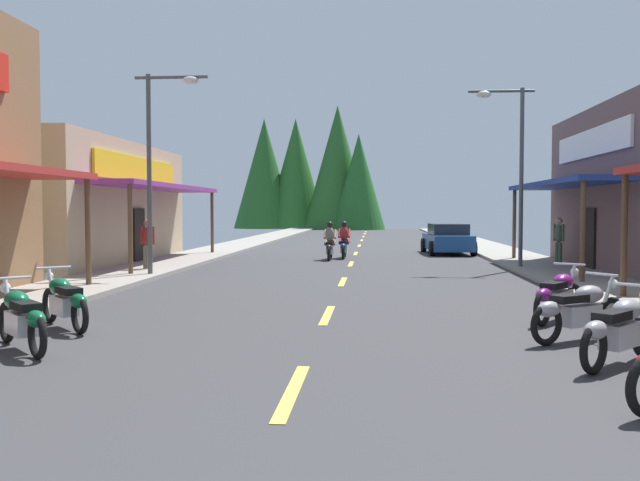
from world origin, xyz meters
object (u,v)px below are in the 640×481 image
Objects in this scene: motorcycle_parked_right_3 at (619,329)px; motorcycle_parked_right_5 at (558,295)px; motorcycle_parked_right_4 at (579,310)px; pedestrian_browsing at (147,242)px; streetlamp_left at (160,145)px; motorcycle_parked_left_3 at (21,317)px; motorcycle_parked_left_4 at (64,300)px; parked_car_curbside at (448,239)px; rider_cruising_trailing at (344,243)px; rider_cruising_lead at (330,244)px; pedestrian_waiting at (559,238)px; streetlamp_right at (511,151)px.

motorcycle_parked_right_3 is 0.92× the size of motorcycle_parked_right_5.
motorcycle_parked_right_4 is 15.22m from pedestrian_browsing.
motorcycle_parked_right_3 is (9.61, -10.90, -3.49)m from streetlamp_left.
motorcycle_parked_left_3 is 12.57m from pedestrian_browsing.
pedestrian_browsing reaches higher than motorcycle_parked_left_4.
motorcycle_parked_right_4 is at bearing 176.30° from parked_car_curbside.
rider_cruising_lead is at bearing 150.70° from rider_cruising_trailing.
rider_cruising_lead is 1.20× the size of pedestrian_waiting.
motorcycle_parked_left_4 is (-8.48, 0.42, 0.00)m from motorcycle_parked_right_4.
rider_cruising_lead is (4.56, 7.72, -3.33)m from streetlamp_left.
motorcycle_parked_left_3 is 1.85m from motorcycle_parked_left_4.
parked_car_curbside is at bearing -64.49° from motorcycle_parked_left_3.
motorcycle_parked_right_3 is at bearing -123.93° from motorcycle_parked_right_4.
motorcycle_parked_left_3 is at bearing 154.88° from motorcycle_parked_right_4.
motorcycle_parked_right_4 is at bearing -136.65° from motorcycle_parked_left_4.
pedestrian_browsing is at bearing -9.40° from pedestrian_waiting.
motorcycle_parked_right_4 is at bearing -96.29° from streetlamp_right.
streetlamp_left is 15.75m from parked_car_curbside.
streetlamp_right is at bearing -174.62° from parked_car_curbside.
pedestrian_waiting reaches higher than rider_cruising_trailing.
streetlamp_right is 8.99m from parked_car_curbside.
streetlamp_left is at bearing 88.88° from motorcycle_parked_right_5.
parked_car_curbside is at bearing 50.72° from streetlamp_left.
streetlamp_right reaches higher than rider_cruising_lead.
streetlamp_right is 17.64m from motorcycle_parked_left_3.
motorcycle_parked_right_3 and motorcycle_parked_left_3 have the same top height.
motorcycle_parked_left_3 is (-9.68, -14.31, -3.54)m from streetlamp_right.
motorcycle_parked_left_4 is at bearing -82.83° from streetlamp_left.
rider_cruising_lead is at bearing 147.78° from streetlamp_right.
streetlamp_right is at bearing 18.43° from streetlamp_left.
streetlamp_left reaches higher than motorcycle_parked_left_3.
pedestrian_browsing is at bearing 120.77° from streetlamp_left.
streetlamp_right is 3.74× the size of motorcycle_parked_right_3.
pedestrian_waiting is at bearing -85.03° from motorcycle_parked_left_4.
rider_cruising_trailing reaches higher than motorcycle_parked_left_4.
motorcycle_parked_left_4 is 0.75× the size of rider_cruising_trailing.
rider_cruising_trailing is 9.28m from pedestrian_browsing.
motorcycle_parked_left_4 is at bearing -148.08° from pedestrian_browsing.
streetlamp_left is at bearing -36.91° from motorcycle_parked_left_3.
pedestrian_browsing reaches higher than rider_cruising_lead.
parked_car_curbside is (8.64, 20.73, 0.20)m from motorcycle_parked_left_4.
streetlamp_right reaches higher than motorcycle_parked_right_4.
motorcycle_parked_right_4 is at bearing -43.90° from streetlamp_left.
streetlamp_right is 3.56× the size of pedestrian_browsing.
motorcycle_parked_right_5 is (0.18, 1.91, 0.00)m from motorcycle_parked_right_4.
streetlamp_left reaches higher than parked_car_curbside.
motorcycle_parked_left_4 is (-0.22, 1.84, 0.00)m from motorcycle_parked_left_3.
streetlamp_left is 0.99× the size of streetlamp_right.
motorcycle_parked_left_3 is 18.66m from rider_cruising_lead.
parked_car_curbside is (0.14, 22.83, 0.20)m from motorcycle_parked_right_3.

